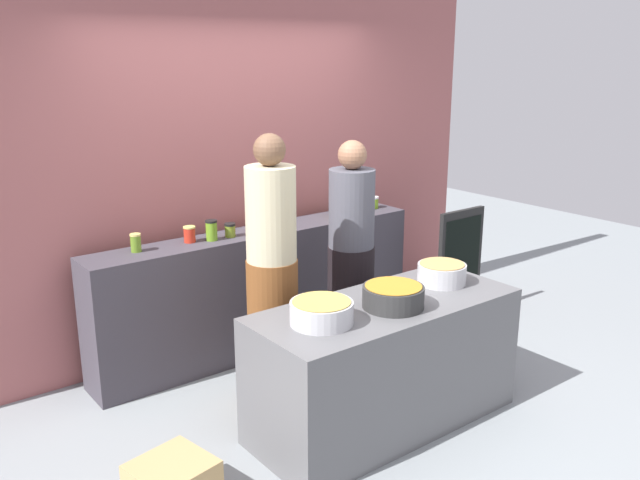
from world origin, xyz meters
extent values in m
plane|color=gray|center=(0.00, 0.00, 0.00)|extent=(12.00, 12.00, 0.00)
cube|color=#9C5656|center=(0.00, 1.45, 1.50)|extent=(4.80, 0.12, 3.00)
cube|color=#3E3A43|center=(0.00, 1.10, 0.48)|extent=(2.70, 0.36, 0.96)
cube|color=#5B5B5E|center=(0.00, -0.30, 0.40)|extent=(1.70, 0.70, 0.80)
cylinder|color=olive|center=(-0.95, 1.14, 1.01)|extent=(0.07, 0.07, 0.11)
cylinder|color=#D6C666|center=(-0.95, 1.14, 1.07)|extent=(0.07, 0.07, 0.01)
cylinder|color=red|center=(-0.56, 1.13, 1.01)|extent=(0.08, 0.08, 0.10)
cylinder|color=#D6C666|center=(-0.56, 1.13, 1.07)|extent=(0.09, 0.09, 0.01)
cylinder|color=#659622|center=(-0.41, 1.08, 1.02)|extent=(0.08, 0.08, 0.13)
cylinder|color=black|center=(-0.41, 1.08, 1.10)|extent=(0.09, 0.09, 0.01)
cylinder|color=olive|center=(-0.26, 1.08, 1.00)|extent=(0.08, 0.08, 0.09)
cylinder|color=black|center=(-0.26, 1.08, 1.05)|extent=(0.08, 0.08, 0.02)
cylinder|color=orange|center=(-0.07, 1.05, 1.00)|extent=(0.07, 0.07, 0.09)
cylinder|color=silver|center=(-0.07, 1.05, 1.05)|extent=(0.07, 0.07, 0.01)
cylinder|color=#BC320A|center=(0.04, 1.08, 1.02)|extent=(0.08, 0.08, 0.12)
cylinder|color=#D6C666|center=(0.04, 1.08, 1.09)|extent=(0.09, 0.09, 0.01)
cylinder|color=yellow|center=(0.19, 1.16, 1.02)|extent=(0.08, 0.08, 0.12)
cylinder|color=#D6C666|center=(0.19, 1.16, 1.08)|extent=(0.08, 0.08, 0.01)
cylinder|color=gold|center=(0.72, 1.10, 1.02)|extent=(0.08, 0.08, 0.13)
cylinder|color=silver|center=(0.72, 1.10, 1.10)|extent=(0.09, 0.09, 0.02)
cylinder|color=#5C8A36|center=(1.04, 1.12, 1.02)|extent=(0.08, 0.08, 0.12)
cylinder|color=black|center=(1.04, 1.12, 1.09)|extent=(0.09, 0.09, 0.01)
cylinder|color=olive|center=(1.18, 1.13, 1.00)|extent=(0.09, 0.09, 0.09)
cylinder|color=silver|center=(1.18, 1.13, 1.05)|extent=(0.09, 0.09, 0.02)
cylinder|color=#B7B7BC|center=(-0.50, -0.31, 0.86)|extent=(0.36, 0.36, 0.13)
cylinder|color=tan|center=(-0.50, -0.31, 0.93)|extent=(0.33, 0.33, 0.00)
cylinder|color=#2D2D2D|center=(-0.01, -0.37, 0.87)|extent=(0.37, 0.37, 0.13)
cylinder|color=#AB7624|center=(-0.01, -0.37, 0.93)|extent=(0.34, 0.34, 0.00)
cylinder|color=#B7B7BC|center=(0.53, -0.26, 0.87)|extent=(0.31, 0.31, 0.13)
cylinder|color=#AE884E|center=(0.53, -0.26, 0.93)|extent=(0.29, 0.29, 0.00)
cylinder|color=brown|center=(-0.38, 0.36, 0.49)|extent=(0.33, 0.33, 0.98)
cylinder|color=#BFB591|center=(-0.38, 0.36, 1.28)|extent=(0.32, 0.32, 0.60)
sphere|color=brown|center=(-0.38, 0.36, 1.68)|extent=(0.20, 0.20, 0.20)
cylinder|color=black|center=(0.38, 0.48, 0.45)|extent=(0.34, 0.34, 0.91)
cylinder|color=#4C4D57|center=(0.38, 0.48, 1.19)|extent=(0.33, 0.33, 0.56)
sphere|color=#8C6047|center=(0.38, 0.48, 1.57)|extent=(0.20, 0.20, 0.20)
cube|color=black|center=(1.68, 0.57, 0.49)|extent=(0.51, 0.04, 0.97)
cube|color=black|center=(1.68, 0.55, 0.54)|extent=(0.43, 0.01, 0.74)
camera|label=1|loc=(-2.64, -3.06, 2.27)|focal=37.93mm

